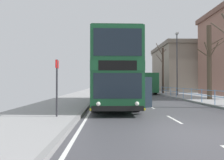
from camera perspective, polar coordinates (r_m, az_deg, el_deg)
ground at (r=6.99m, az=18.13°, el=-13.93°), size 15.80×140.00×0.20m
double_decker_bus_main at (r=14.98m, az=0.31°, el=1.81°), size 3.37×11.40×4.45m
background_bus_far_lane at (r=33.10m, az=8.96°, el=-0.81°), size 2.78×9.87×3.08m
pedestrian_railing_far_kerb at (r=21.08m, az=19.38°, el=-3.03°), size 0.05×23.48×1.02m
bus_stop_sign_near at (r=9.35m, az=-15.23°, el=-0.35°), size 0.08×0.44×2.53m
street_lamp_far_side at (r=26.39m, az=17.80°, el=5.66°), size 0.28×0.60×7.75m
bare_tree_far_00 at (r=20.98m, az=25.68°, el=4.71°), size 2.50×2.29×6.88m
bare_tree_far_02 at (r=31.99m, az=14.05°, el=3.27°), size 1.87×3.27×7.57m
background_building_01 at (r=44.68m, az=21.70°, el=3.04°), size 14.26×13.59×9.27m
background_building_02 at (r=57.32m, az=18.97°, el=2.92°), size 12.63×16.44×10.78m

